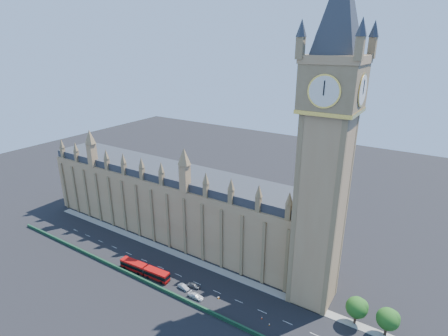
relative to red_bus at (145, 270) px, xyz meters
The scene contains 15 objects.
ground 15.18m from the red_bus, 22.57° to the left, with size 400.00×400.00×0.00m, color black.
palace_westminster 32.26m from the red_bus, 111.74° to the left, with size 120.00×20.00×28.00m.
elizabeth_tower 76.63m from the red_bus, 20.85° to the left, with size 20.59×20.59×105.00m.
bridge_parapet 14.33m from the red_bus, 13.00° to the right, with size 160.00×0.60×1.20m, color #1E4C2D.
kerb_north 20.74m from the red_bus, 47.68° to the left, with size 160.00×3.00×0.16m, color gray.
tree_east_near 68.13m from the red_bus, 13.49° to the left, with size 6.00×6.00×8.50m.
tree_east_far 75.92m from the red_bus, 12.08° to the left, with size 6.00×6.00×8.50m.
red_bus is the anchor object (origin of this frame).
car_grey 18.70m from the red_bus, 11.02° to the left, with size 1.69×4.19×1.43m, color #404348.
car_silver 16.01m from the red_bus, ahead, with size 1.44×4.12×1.36m, color #9EA0A5.
car_white 21.94m from the red_bus, ahead, with size 2.04×5.01×1.45m, color silver.
cone_a 28.23m from the red_bus, ahead, with size 0.46×0.46×0.62m.
cone_b 28.16m from the red_bus, ahead, with size 0.50×0.50×0.77m.
cone_c 46.06m from the red_bus, ahead, with size 0.42×0.42×0.63m.
cone_d 43.22m from the red_bus, ahead, with size 0.54×0.54×0.68m.
Camera 1 is at (62.90, -75.58, 74.76)m, focal length 28.00 mm.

